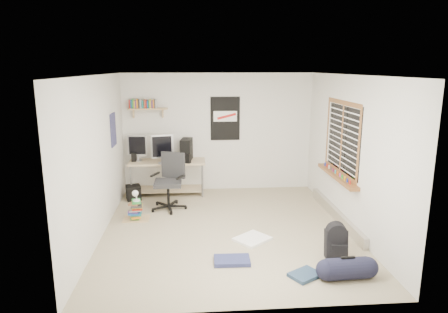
{
  "coord_description": "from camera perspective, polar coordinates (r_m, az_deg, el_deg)",
  "views": [
    {
      "loc": [
        -0.53,
        -6.14,
        2.62
      ],
      "look_at": [
        -0.03,
        0.29,
        1.17
      ],
      "focal_mm": 32.0,
      "sensor_mm": 36.0,
      "label": 1
    }
  ],
  "objects": [
    {
      "name": "duffel_bag",
      "position": [
        5.44,
        17.18,
        -15.03
      ],
      "size": [
        0.29,
        0.29,
        0.54
      ],
      "primitive_type": "cylinder",
      "rotation": [
        0.0,
        0.0,
        0.05
      ],
      "color": "black",
      "rests_on": "floor"
    },
    {
      "name": "floor",
      "position": [
        6.7,
        0.43,
        -10.39
      ],
      "size": [
        4.0,
        4.5,
        0.01
      ],
      "primitive_type": "cube",
      "color": "gray",
      "rests_on": "ground"
    },
    {
      "name": "window",
      "position": [
        7.0,
        16.37,
        2.55
      ],
      "size": [
        0.1,
        1.5,
        1.26
      ],
      "primitive_type": "cube",
      "color": "brown",
      "rests_on": "right_wall"
    },
    {
      "name": "ceiling",
      "position": [
        6.16,
        0.47,
        11.62
      ],
      "size": [
        4.0,
        4.5,
        0.01
      ],
      "primitive_type": "cube",
      "color": "white",
      "rests_on": "ground"
    },
    {
      "name": "book_stack",
      "position": [
        7.22,
        -12.46,
        -7.61
      ],
      "size": [
        0.5,
        0.44,
        0.29
      ],
      "primitive_type": "cube",
      "rotation": [
        0.0,
        0.0,
        0.21
      ],
      "color": "olive",
      "rests_on": "floor"
    },
    {
      "name": "backpack",
      "position": [
        5.93,
        15.69,
        -11.92
      ],
      "size": [
        0.32,
        0.27,
        0.4
      ],
      "primitive_type": "cube",
      "rotation": [
        0.0,
        0.0,
        -0.12
      ],
      "color": "black",
      "rests_on": "floor"
    },
    {
      "name": "speaker_left",
      "position": [
        8.37,
        -12.74,
        -0.15
      ],
      "size": [
        0.1,
        0.1,
        0.19
      ],
      "primitive_type": "cube",
      "rotation": [
        0.0,
        0.0,
        -0.02
      ],
      "color": "black",
      "rests_on": "desk"
    },
    {
      "name": "tshirt",
      "position": [
        6.31,
        4.06,
        -11.68
      ],
      "size": [
        0.64,
        0.63,
        0.04
      ],
      "primitive_type": "cube",
      "rotation": [
        0.0,
        0.0,
        0.68
      ],
      "color": "white",
      "rests_on": "floor"
    },
    {
      "name": "jeans_b",
      "position": [
        5.41,
        11.48,
        -16.23
      ],
      "size": [
        0.47,
        0.44,
        0.05
      ],
      "primitive_type": "cube",
      "rotation": [
        0.0,
        0.0,
        0.55
      ],
      "color": "#233750",
      "rests_on": "floor"
    },
    {
      "name": "monitor_right",
      "position": [
        8.06,
        -8.77,
        0.54
      ],
      "size": [
        0.44,
        0.19,
        0.47
      ],
      "primitive_type": "cube",
      "rotation": [
        0.0,
        0.0,
        0.21
      ],
      "color": "#98989D",
      "rests_on": "desk"
    },
    {
      "name": "left_wall",
      "position": [
        6.46,
        -17.56,
        -0.16
      ],
      "size": [
        0.01,
        4.5,
        2.5
      ],
      "primitive_type": "cube",
      "color": "silver",
      "rests_on": "ground"
    },
    {
      "name": "poster_left_wall",
      "position": [
        7.56,
        -15.54,
        3.71
      ],
      "size": [
        0.02,
        0.42,
        0.6
      ],
      "primitive_type": "cube",
      "color": "navy",
      "rests_on": "left_wall"
    },
    {
      "name": "poster_back_wall",
      "position": [
        8.46,
        0.17,
        5.43
      ],
      "size": [
        0.62,
        0.03,
        0.92
      ],
      "primitive_type": "cube",
      "color": "black",
      "rests_on": "back_wall"
    },
    {
      "name": "desk",
      "position": [
        8.46,
        -8.03,
        -2.89
      ],
      "size": [
        1.61,
        0.81,
        0.71
      ],
      "primitive_type": "cube",
      "rotation": [
        0.0,
        0.0,
        -0.08
      ],
      "color": "tan",
      "rests_on": "floor"
    },
    {
      "name": "keyboard",
      "position": [
        8.1,
        -7.83,
        -1.0
      ],
      "size": [
        0.39,
        0.19,
        0.02
      ],
      "primitive_type": "cube",
      "rotation": [
        0.0,
        0.0,
        -0.17
      ],
      "color": "black",
      "rests_on": "desk"
    },
    {
      "name": "baseboard_heater",
      "position": [
        7.35,
        15.74,
        -7.94
      ],
      "size": [
        0.08,
        2.5,
        0.18
      ],
      "primitive_type": "cube",
      "color": "#B7B2A8",
      "rests_on": "floor"
    },
    {
      "name": "subwoofer",
      "position": [
        8.26,
        -12.8,
        -5.09
      ],
      "size": [
        0.34,
        0.34,
        0.31
      ],
      "primitive_type": "cube",
      "rotation": [
        0.0,
        0.0,
        0.28
      ],
      "color": "black",
      "rests_on": "floor"
    },
    {
      "name": "jeans_a",
      "position": [
        5.65,
        1.15,
        -14.61
      ],
      "size": [
        0.5,
        0.33,
        0.05
      ],
      "primitive_type": "cube",
      "rotation": [
        0.0,
        0.0,
        -0.03
      ],
      "color": "navy",
      "rests_on": "floor"
    },
    {
      "name": "right_wall",
      "position": [
        6.78,
        17.59,
        0.43
      ],
      "size": [
        0.01,
        4.5,
        2.5
      ],
      "primitive_type": "cube",
      "color": "silver",
      "rests_on": "ground"
    },
    {
      "name": "speaker_right",
      "position": [
        8.07,
        -5.14,
        -0.38
      ],
      "size": [
        0.12,
        0.12,
        0.19
      ],
      "primitive_type": "cube",
      "rotation": [
        0.0,
        0.0,
        -0.4
      ],
      "color": "black",
      "rests_on": "desk"
    },
    {
      "name": "wall_shelf",
      "position": [
        8.37,
        -10.83,
        6.71
      ],
      "size": [
        0.8,
        0.22,
        0.24
      ],
      "primitive_type": "cube",
      "color": "tan",
      "rests_on": "back_wall"
    },
    {
      "name": "desk_lamp",
      "position": [
        7.13,
        -12.41,
        -5.93
      ],
      "size": [
        0.14,
        0.21,
        0.2
      ],
      "primitive_type": "cube",
      "rotation": [
        0.0,
        0.0,
        -0.08
      ],
      "color": "white",
      "rests_on": "book_stack"
    },
    {
      "name": "monitor_left",
      "position": [
        8.39,
        -12.26,
        0.71
      ],
      "size": [
        0.39,
        0.13,
        0.42
      ],
      "primitive_type": "cube",
      "rotation": [
        0.0,
        0.0,
        -0.1
      ],
      "color": "#9A9B9E",
      "rests_on": "desk"
    },
    {
      "name": "office_chair",
      "position": [
        7.52,
        -8.0,
        -3.89
      ],
      "size": [
        0.92,
        0.92,
        1.06
      ],
      "primitive_type": "cube",
      "rotation": [
        0.0,
        0.0,
        -0.43
      ],
      "color": "#27282A",
      "rests_on": "floor"
    },
    {
      "name": "back_wall",
      "position": [
        8.52,
        -0.85,
        3.44
      ],
      "size": [
        4.0,
        0.01,
        2.5
      ],
      "primitive_type": "cube",
      "color": "silver",
      "rests_on": "ground"
    },
    {
      "name": "pc_tower",
      "position": [
        8.31,
        -5.38,
        0.97
      ],
      "size": [
        0.27,
        0.46,
        0.46
      ],
      "primitive_type": "cube",
      "rotation": [
        0.0,
        0.0,
        -0.14
      ],
      "color": "black",
      "rests_on": "desk"
    }
  ]
}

